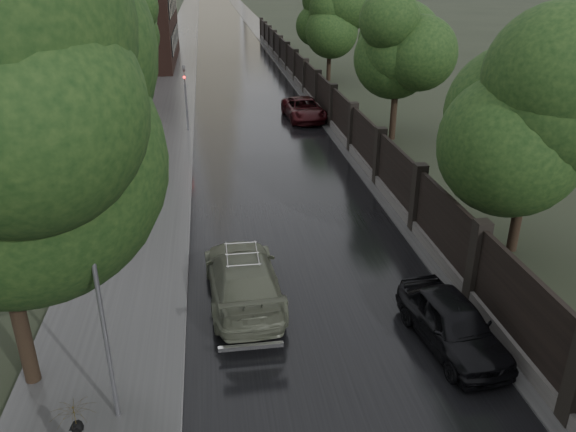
% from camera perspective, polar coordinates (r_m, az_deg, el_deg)
% --- Properties ---
extents(fence_right, '(0.45, 75.72, 2.70)m').
position_cam_1_polar(fence_right, '(42.14, 2.49, 12.84)').
color(fence_right, '#383533').
rests_on(fence_right, ground).
extents(tree_left_far, '(4.25, 4.25, 7.39)m').
position_cam_1_polar(tree_left_far, '(39.13, -16.18, 17.34)').
color(tree_left_far, black).
rests_on(tree_left_far, ground).
extents(tree_right_a, '(4.08, 4.08, 7.01)m').
position_cam_1_polar(tree_right_a, '(20.11, 23.89, 9.44)').
color(tree_right_a, black).
rests_on(tree_right_a, ground).
extents(tree_right_b, '(4.08, 4.08, 7.01)m').
position_cam_1_polar(tree_right_b, '(32.63, 11.15, 16.06)').
color(tree_right_b, black).
rests_on(tree_right_b, ground).
extents(tree_right_c, '(4.08, 4.08, 7.01)m').
position_cam_1_polar(tree_right_c, '(49.89, 4.30, 19.17)').
color(tree_right_c, black).
rests_on(tree_right_c, ground).
extents(lamp_post, '(0.25, 0.12, 5.11)m').
position_cam_1_polar(lamp_post, '(12.38, -18.27, -10.17)').
color(lamp_post, '#59595E').
rests_on(lamp_post, ground).
extents(traffic_light, '(0.16, 0.32, 4.00)m').
position_cam_1_polar(traffic_light, '(34.33, -10.37, 12.17)').
color(traffic_light, '#59595E').
rests_on(traffic_light, ground).
extents(volga_sedan, '(2.38, 5.33, 1.52)m').
position_cam_1_polar(volga_sedan, '(17.09, -4.60, -6.23)').
color(volga_sedan, '#4F5443').
rests_on(volga_sedan, ground).
extents(car_right_near, '(2.14, 4.28, 1.40)m').
position_cam_1_polar(car_right_near, '(15.77, 16.37, -10.40)').
color(car_right_near, black).
rests_on(car_right_near, ground).
extents(car_right_far, '(2.55, 5.05, 1.37)m').
position_cam_1_polar(car_right_far, '(37.29, 1.63, 10.81)').
color(car_right_far, black).
rests_on(car_right_far, ground).
extents(pedestrian_umbrella, '(1.10, 1.11, 2.28)m').
position_cam_1_polar(pedestrian_umbrella, '(11.75, -20.82, -18.96)').
color(pedestrian_umbrella, black).
rests_on(pedestrian_umbrella, sidewalk_left).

